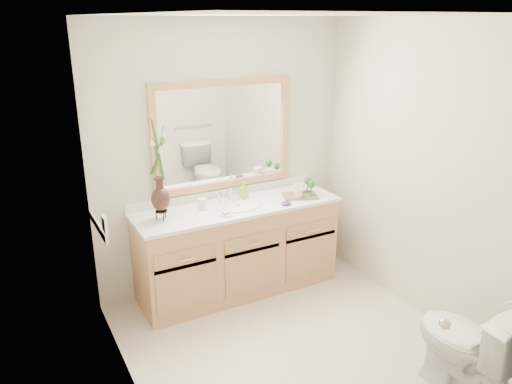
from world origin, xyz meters
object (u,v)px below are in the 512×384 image
tray (300,196)px  toilet (467,347)px  tumbler (203,204)px  soap_bottle (244,191)px  flower_vase (158,160)px

tray → toilet: bearing=-66.3°
toilet → tray: 1.92m
tumbler → soap_bottle: soap_bottle is taller
tumbler → tray: 0.92m
soap_bottle → tray: soap_bottle is taller
tumbler → tray: (0.91, -0.13, -0.04)m
soap_bottle → flower_vase: bearing=-172.5°
tumbler → tray: bearing=-8.2°
tumbler → soap_bottle: size_ratio=0.66×
toilet → flower_vase: bearing=-54.4°
soap_bottle → tray: size_ratio=0.46×
flower_vase → tray: bearing=-3.3°
tumbler → tray: size_ratio=0.30×
toilet → flower_vase: flower_vase is taller
flower_vase → soap_bottle: size_ratio=5.14×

